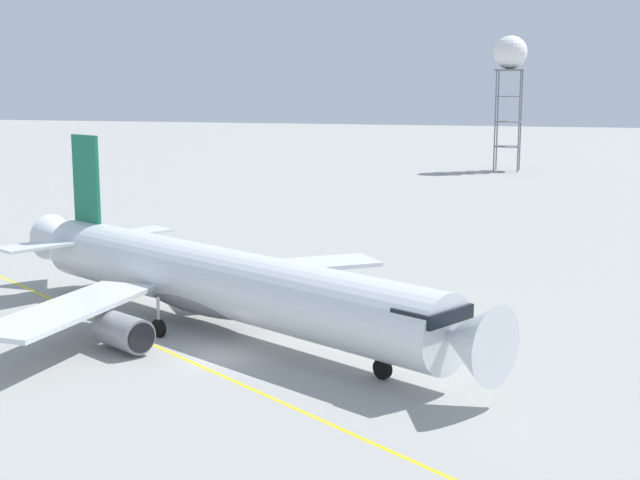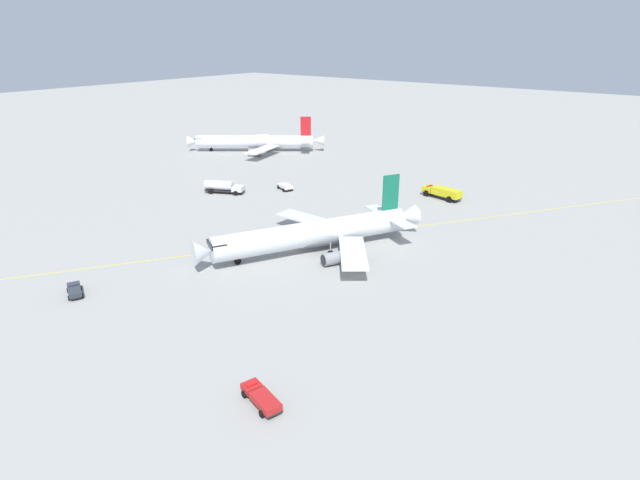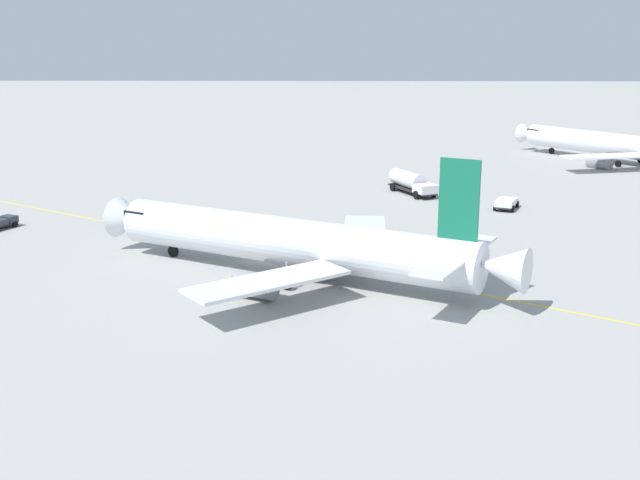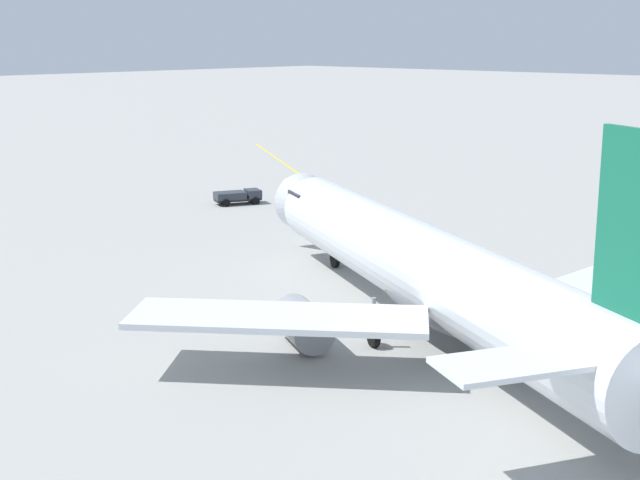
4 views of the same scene
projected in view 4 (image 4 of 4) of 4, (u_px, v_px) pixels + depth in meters
The scene contains 4 objects.
ground_plane at pixel (452, 299), 50.41m from camera, with size 600.00×600.00×0.00m, color #9E9E99.
airliner_main at pixel (430, 274), 44.29m from camera, with size 27.50×37.73×11.55m.
baggage_truck_truck at pixel (238, 196), 79.06m from camera, with size 4.37×3.24×1.22m.
taxiway_centreline at pixel (503, 316), 47.33m from camera, with size 89.34×134.97×0.01m.
Camera 4 is at (-40.41, -27.71, 14.42)m, focal length 50.25 mm.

